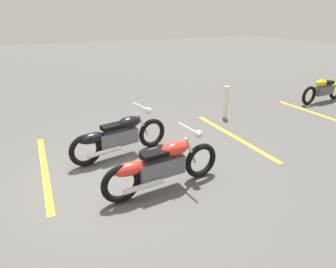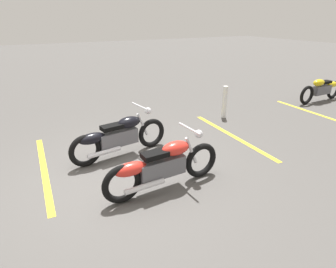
{
  "view_description": "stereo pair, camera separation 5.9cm",
  "coord_description": "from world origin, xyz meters",
  "px_view_note": "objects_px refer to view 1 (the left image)",
  "views": [
    {
      "loc": [
        -1.38,
        -4.62,
        2.8
      ],
      "look_at": [
        0.97,
        0.0,
        0.65
      ],
      "focal_mm": 30.54,
      "sensor_mm": 36.0,
      "label": 1
    },
    {
      "loc": [
        -1.44,
        -4.59,
        2.8
      ],
      "look_at": [
        0.97,
        0.0,
        0.65
      ],
      "focal_mm": 30.54,
      "sensor_mm": 36.0,
      "label": 2
    }
  ],
  "objects_px": {
    "motorcycle_bright_foreground": "(161,166)",
    "motorcycle_row_center": "(325,89)",
    "motorcycle_dark_foreground": "(118,136)",
    "bollard_post": "(226,102)"
  },
  "relations": [
    {
      "from": "motorcycle_dark_foreground",
      "to": "motorcycle_row_center",
      "type": "distance_m",
      "value": 7.75
    },
    {
      "from": "motorcycle_row_center",
      "to": "motorcycle_bright_foreground",
      "type": "bearing_deg",
      "value": 15.45
    },
    {
      "from": "motorcycle_bright_foreground",
      "to": "motorcycle_dark_foreground",
      "type": "distance_m",
      "value": 1.57
    },
    {
      "from": "motorcycle_row_center",
      "to": "bollard_post",
      "type": "xyz_separation_m",
      "value": [
        -4.13,
        0.18,
        0.03
      ]
    },
    {
      "from": "motorcycle_bright_foreground",
      "to": "motorcycle_dark_foreground",
      "type": "xyz_separation_m",
      "value": [
        -0.25,
        1.55,
        0.0
      ]
    },
    {
      "from": "motorcycle_bright_foreground",
      "to": "motorcycle_dark_foreground",
      "type": "bearing_deg",
      "value": 95.79
    },
    {
      "from": "bollard_post",
      "to": "motorcycle_bright_foreground",
      "type": "bearing_deg",
      "value": -142.45
    },
    {
      "from": "motorcycle_bright_foreground",
      "to": "motorcycle_dark_foreground",
      "type": "height_order",
      "value": "same"
    },
    {
      "from": "motorcycle_bright_foreground",
      "to": "motorcycle_row_center",
      "type": "height_order",
      "value": "motorcycle_bright_foreground"
    },
    {
      "from": "motorcycle_bright_foreground",
      "to": "motorcycle_row_center",
      "type": "xyz_separation_m",
      "value": [
        7.46,
        2.38,
        -0.03
      ]
    }
  ]
}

